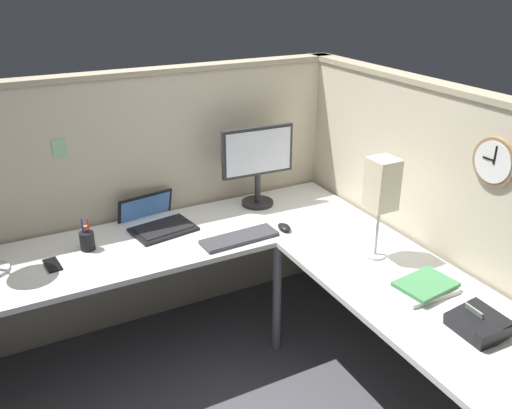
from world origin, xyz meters
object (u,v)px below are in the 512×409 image
desk_lamp_paper (382,187)px  book_stack (423,287)px  keyboard (239,238)px  pen_cup (87,241)px  monitor (258,160)px  cell_phone (52,265)px  wall_clock (495,162)px  laptop (155,221)px  office_phone (480,325)px  computer_mouse (284,227)px

desk_lamp_paper → book_stack: bearing=-91.7°
keyboard → pen_cup: size_ratio=2.39×
monitor → cell_phone: monitor is taller
monitor → wall_clock: 1.37m
cell_phone → wall_clock: (1.79, -1.03, 0.58)m
desk_lamp_paper → wall_clock: 0.52m
laptop → book_stack: (0.88, -1.23, -0.00)m
keyboard → wall_clock: wall_clock is taller
office_phone → wall_clock: 0.72m
computer_mouse → desk_lamp_paper: size_ratio=0.20×
office_phone → book_stack: bearing=86.7°
wall_clock → desk_lamp_paper: bearing=128.8°
monitor → cell_phone: bearing=-171.2°
computer_mouse → pen_cup: 1.07m
book_stack → office_phone: bearing=-93.3°
office_phone → computer_mouse: bearing=101.4°
monitor → pen_cup: size_ratio=2.78×
keyboard → wall_clock: 1.33m
laptop → computer_mouse: 0.75m
keyboard → computer_mouse: computer_mouse is taller
laptop → office_phone: (0.86, -1.57, 0.01)m
monitor → desk_lamp_paper: bearing=-74.7°
laptop → book_stack: bearing=-54.4°
book_stack → wall_clock: bearing=-2.5°
office_phone → wall_clock: (0.33, 0.32, 0.55)m
pen_cup → office_phone: bearing=-48.8°
cell_phone → laptop: bearing=13.3°
computer_mouse → book_stack: (0.26, -0.83, 0.00)m
book_stack → desk_lamp_paper: bearing=88.3°
office_phone → laptop: bearing=118.8°
laptop → monitor: bearing=-1.4°
cell_phone → wall_clock: wall_clock is taller
laptop → keyboard: size_ratio=1.00×
computer_mouse → keyboard: bearing=178.0°
desk_lamp_paper → wall_clock: (0.30, -0.37, 0.20)m
pen_cup → monitor: bearing=5.7°
wall_clock → monitor: bearing=113.4°
keyboard → wall_clock: bearing=-47.9°
keyboard → office_phone: (0.51, -1.18, 0.03)m
desk_lamp_paper → monitor: bearing=105.3°
keyboard → cell_phone: keyboard is taller
cell_phone → pen_cup: bearing=18.7°
computer_mouse → wall_clock: wall_clock is taller
book_stack → keyboard: bearing=122.5°
computer_mouse → pen_cup: bearing=164.7°
pen_cup → book_stack: (1.29, -1.11, -0.03)m
laptop → book_stack: size_ratio=1.45×
laptop → cell_phone: laptop is taller
monitor → book_stack: 1.27m
office_phone → monitor: bearing=97.5°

